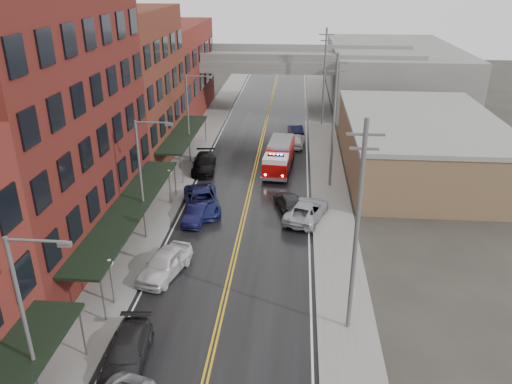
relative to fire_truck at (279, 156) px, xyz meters
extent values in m
cube|color=black|center=(-2.37, -8.74, -1.47)|extent=(11.00, 160.00, 0.02)
cube|color=slate|center=(-9.67, -8.74, -1.41)|extent=(3.00, 160.00, 0.15)
cube|color=slate|center=(4.93, -8.74, -1.41)|extent=(3.00, 160.00, 0.15)
cube|color=gray|center=(-8.02, -8.74, -1.41)|extent=(0.30, 160.00, 0.15)
cube|color=gray|center=(3.28, -8.74, -1.41)|extent=(0.30, 160.00, 0.15)
cube|color=#551716|center=(-15.67, -15.74, 7.52)|extent=(9.00, 20.00, 18.00)
cube|color=#5B2D1B|center=(-15.67, 1.76, 6.02)|extent=(9.00, 15.00, 15.00)
cube|color=maroon|center=(-15.67, 19.26, 4.52)|extent=(9.00, 20.00, 12.00)
cube|color=brown|center=(13.63, 1.26, 1.02)|extent=(14.00, 22.00, 5.00)
cube|color=slate|center=(15.63, 31.26, 2.52)|extent=(18.00, 30.00, 8.00)
cylinder|color=slate|center=(-8.72, -27.14, 0.02)|extent=(0.10, 0.10, 3.00)
cube|color=black|center=(-9.87, -15.74, 1.52)|extent=(2.60, 18.00, 0.18)
cylinder|color=slate|center=(-8.72, -24.34, 0.02)|extent=(0.10, 0.10, 3.00)
cylinder|color=slate|center=(-8.72, -7.14, 0.02)|extent=(0.10, 0.10, 3.00)
cube|color=black|center=(-9.87, 1.76, 1.52)|extent=(2.60, 13.00, 0.18)
cylinder|color=slate|center=(-8.72, -4.34, 0.02)|extent=(0.10, 0.10, 3.00)
cylinder|color=slate|center=(-8.72, 7.86, 0.02)|extent=(0.10, 0.10, 3.00)
cylinder|color=#59595B|center=(-8.77, -22.74, -0.08)|extent=(0.14, 0.14, 2.80)
sphere|color=silver|center=(-8.77, -22.74, 1.42)|extent=(0.44, 0.44, 0.44)
cylinder|color=#59595B|center=(-8.77, -8.74, -0.08)|extent=(0.14, 0.14, 2.80)
sphere|color=silver|center=(-8.77, -8.74, 1.42)|extent=(0.44, 0.44, 0.44)
cylinder|color=#59595B|center=(-9.17, -30.74, 3.02)|extent=(0.18, 0.18, 9.00)
cylinder|color=#59595B|center=(-7.97, -30.74, 7.42)|extent=(2.40, 0.12, 0.12)
cube|color=#59595B|center=(-6.87, -30.74, 7.32)|extent=(0.50, 0.22, 0.18)
cylinder|color=#59595B|center=(-9.17, -14.74, 3.02)|extent=(0.18, 0.18, 9.00)
cylinder|color=#59595B|center=(-7.97, -14.74, 7.42)|extent=(2.40, 0.12, 0.12)
cube|color=#59595B|center=(-6.87, -14.74, 7.32)|extent=(0.50, 0.22, 0.18)
cylinder|color=#59595B|center=(-9.17, 1.26, 3.02)|extent=(0.18, 0.18, 9.00)
cylinder|color=#59595B|center=(-7.97, 1.26, 7.42)|extent=(2.40, 0.12, 0.12)
cube|color=#59595B|center=(-6.87, 1.26, 7.32)|extent=(0.50, 0.22, 0.18)
cylinder|color=#59595B|center=(4.83, -23.74, 4.52)|extent=(0.24, 0.24, 12.00)
cube|color=#59595B|center=(4.83, -23.74, 9.72)|extent=(1.80, 0.12, 0.12)
cube|color=#59595B|center=(4.83, -23.74, 9.02)|extent=(1.40, 0.12, 0.12)
cylinder|color=#59595B|center=(4.83, -3.74, 4.52)|extent=(0.24, 0.24, 12.00)
cube|color=#59595B|center=(4.83, -3.74, 9.72)|extent=(1.80, 0.12, 0.12)
cube|color=#59595B|center=(4.83, -3.74, 9.02)|extent=(1.40, 0.12, 0.12)
cylinder|color=#59595B|center=(4.83, 16.26, 4.52)|extent=(0.24, 0.24, 12.00)
cube|color=#59595B|center=(4.83, 16.26, 9.72)|extent=(1.80, 0.12, 0.12)
cube|color=#59595B|center=(4.83, 16.26, 9.02)|extent=(1.40, 0.12, 0.12)
cube|color=slate|center=(-2.37, 23.26, 5.27)|extent=(40.00, 10.00, 1.50)
cube|color=slate|center=(-13.37, 23.26, 1.52)|extent=(1.60, 8.00, 6.00)
cube|color=slate|center=(8.63, 23.26, 1.52)|extent=(1.60, 8.00, 6.00)
cube|color=#9F0707|center=(0.10, 1.18, -0.02)|extent=(2.79, 5.37, 1.98)
cube|color=#9F0707|center=(-0.21, -2.49, -0.30)|extent=(2.56, 2.65, 1.42)
cube|color=silver|center=(-0.21, -2.49, 0.64)|extent=(2.43, 2.45, 0.47)
cube|color=black|center=(-0.20, -2.30, -0.02)|extent=(2.50, 1.71, 0.75)
cube|color=slate|center=(0.10, 1.18, 1.11)|extent=(2.53, 4.98, 0.28)
cube|color=black|center=(-0.21, -2.49, 0.95)|extent=(1.53, 0.39, 0.13)
sphere|color=#FF0C0C|center=(-0.73, -2.44, 1.03)|extent=(0.19, 0.19, 0.19)
sphere|color=#1933FF|center=(0.30, -2.53, 1.03)|extent=(0.19, 0.19, 0.19)
cylinder|color=black|center=(-1.25, -2.49, -1.01)|extent=(0.97, 0.41, 0.94)
cylinder|color=black|center=(0.81, -2.67, -1.01)|extent=(0.97, 0.41, 0.94)
cylinder|color=black|center=(-0.97, 0.80, -1.01)|extent=(0.97, 0.41, 0.94)
cylinder|color=black|center=(1.09, 0.62, -1.01)|extent=(0.97, 0.41, 0.94)
cylinder|color=black|center=(-0.77, 3.15, -1.01)|extent=(0.97, 0.41, 0.94)
cylinder|color=black|center=(1.30, 2.97, -1.01)|extent=(0.97, 0.41, 0.94)
imported|color=#242426|center=(-6.44, -27.44, -0.77)|extent=(2.37, 5.07, 1.43)
imported|color=silver|center=(-6.59, -19.31, -0.65)|extent=(3.23, 5.27, 1.67)
imported|color=black|center=(-5.97, -11.54, -0.81)|extent=(1.90, 4.25, 1.35)
imported|color=#141B4E|center=(-5.97, -9.56, -0.65)|extent=(4.21, 6.48, 1.66)
imported|color=black|center=(-7.37, -0.85, -0.71)|extent=(2.68, 5.54, 1.55)
imported|color=#A4A5AC|center=(2.63, -10.54, -0.72)|extent=(4.13, 6.03, 1.53)
imported|color=#27272A|center=(1.23, -8.94, -0.81)|extent=(3.05, 4.94, 1.34)
imported|color=silver|center=(1.65, 7.46, -0.75)|extent=(2.11, 4.46, 1.47)
imported|color=black|center=(1.52, 11.55, -0.80)|extent=(2.08, 4.34, 1.37)
camera|label=1|loc=(1.62, -46.31, 16.66)|focal=35.00mm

